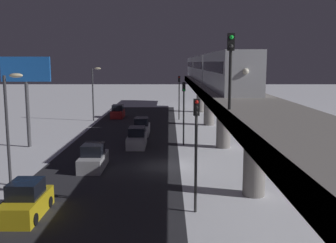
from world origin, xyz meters
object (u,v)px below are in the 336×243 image
(traffic_light_far, at_px, (179,91))
(sedan_white, at_px, (142,128))
(rail_signal, at_px, (231,58))
(traffic_light_mid, at_px, (184,104))
(commercial_billboard, at_px, (26,78))
(traffic_light_near, at_px, (196,139))
(sedan_red, at_px, (118,112))
(sedan_silver, at_px, (93,159))
(subway_train, at_px, (207,68))
(sedan_yellow, at_px, (27,202))
(sedan_silver_2, at_px, (137,139))

(traffic_light_far, bearing_deg, sedan_white, 68.59)
(rail_signal, xyz_separation_m, traffic_light_far, (1.75, -36.37, -4.39))
(traffic_light_mid, xyz_separation_m, commercial_billboard, (15.43, 0.86, 2.63))
(sedan_white, distance_m, traffic_light_near, 24.83)
(sedan_red, bearing_deg, sedan_white, 108.18)
(sedan_silver, relative_size, sedan_white, 0.99)
(subway_train, xyz_separation_m, rail_signal, (2.14, 34.43, 0.95))
(sedan_yellow, height_order, traffic_light_near, traffic_light_near)
(subway_train, relative_size, sedan_silver_2, 12.18)
(subway_train, height_order, sedan_silver, subway_train)
(sedan_yellow, bearing_deg, subway_train, -110.79)
(subway_train, relative_size, sedan_silver, 13.07)
(sedan_silver, height_order, commercial_billboard, commercial_billboard)
(subway_train, height_order, sedan_yellow, subway_train)
(traffic_light_near, bearing_deg, sedan_yellow, 3.38)
(commercial_billboard, bearing_deg, sedan_yellow, 109.05)
(sedan_silver_2, distance_m, sedan_white, 6.69)
(sedan_yellow, bearing_deg, traffic_light_far, -104.23)
(traffic_light_mid, relative_size, commercial_billboard, 0.72)
(subway_train, height_order, sedan_red, subway_train)
(sedan_silver, bearing_deg, traffic_light_near, 129.31)
(rail_signal, relative_size, traffic_light_far, 0.62)
(rail_signal, distance_m, sedan_silver, 15.31)
(traffic_light_near, bearing_deg, sedan_silver_2, -74.93)
(sedan_silver, xyz_separation_m, traffic_light_mid, (-7.50, -8.90, 3.40))
(sedan_white, bearing_deg, sedan_red, 108.18)
(traffic_light_mid, distance_m, commercial_billboard, 15.68)
(sedan_silver, relative_size, traffic_light_far, 0.66)
(sedan_silver, distance_m, sedan_red, 29.04)
(traffic_light_near, distance_m, traffic_light_mid, 18.06)
(sedan_silver_2, relative_size, traffic_light_mid, 0.71)
(sedan_yellow, height_order, traffic_light_far, traffic_light_far)
(sedan_silver_2, bearing_deg, subway_train, 62.84)
(sedan_yellow, distance_m, traffic_light_near, 9.92)
(subway_train, xyz_separation_m, traffic_light_mid, (3.89, 16.13, -3.44))
(rail_signal, xyz_separation_m, commercial_billboard, (17.18, -17.44, -1.76))
(subway_train, distance_m, sedan_silver, 28.34)
(commercial_billboard, bearing_deg, sedan_silver, 134.59)
(sedan_silver, distance_m, traffic_light_mid, 12.13)
(traffic_light_near, bearing_deg, sedan_white, -78.98)
(subway_train, bearing_deg, traffic_light_mid, 76.44)
(sedan_white, relative_size, traffic_light_far, 0.67)
(sedan_red, bearing_deg, sedan_silver_2, 102.53)
(commercial_billboard, bearing_deg, traffic_light_near, 131.89)
(commercial_billboard, bearing_deg, traffic_light_mid, -176.81)
(sedan_silver, bearing_deg, sedan_white, -100.59)
(rail_signal, bearing_deg, commercial_billboard, -45.44)
(sedan_yellow, distance_m, traffic_light_mid, 21.09)
(commercial_billboard, bearing_deg, traffic_light_far, -129.19)
(commercial_billboard, bearing_deg, sedan_red, -106.31)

